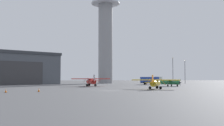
# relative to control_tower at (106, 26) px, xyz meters

# --- Properties ---
(ground_plane) EXTENTS (400.00, 400.00, 0.00)m
(ground_plane) POSITION_rel_control_tower_xyz_m (-4.29, -65.05, -24.81)
(ground_plane) COLOR #545456
(control_tower) EXTENTS (12.32, 12.32, 44.41)m
(control_tower) POSITION_rel_control_tower_xyz_m (0.00, 0.00, 0.00)
(control_tower) COLOR gray
(control_tower) RESTS_ON ground_plane
(hangar) EXTENTS (40.03, 37.79, 11.51)m
(hangar) POSITION_rel_control_tower_xyz_m (-37.32, -12.83, -19.04)
(hangar) COLOR #4C5159
(hangar) RESTS_ON ground_plane
(airplane_yellow) EXTENTS (9.50, 7.55, 2.90)m
(airplane_yellow) POSITION_rel_control_tower_xyz_m (5.62, -60.77, -23.46)
(airplane_yellow) COLOR gold
(airplane_yellow) RESTS_ON ground_plane
(airplane_green) EXTENTS (7.50, 7.08, 2.64)m
(airplane_green) POSITION_rel_control_tower_xyz_m (14.37, -43.41, -23.58)
(airplane_green) COLOR #287A42
(airplane_green) RESTS_ON ground_plane
(airplane_red) EXTENTS (10.72, 8.37, 3.15)m
(airplane_red) POSITION_rel_control_tower_xyz_m (-7.02, -41.10, -23.34)
(airplane_red) COLOR red
(airplane_red) RESTS_ON ground_plane
(truck_box_blue) EXTENTS (7.42, 5.27, 2.69)m
(truck_box_blue) POSITION_rel_control_tower_xyz_m (13.87, -24.37, -23.24)
(truck_box_blue) COLOR #38383D
(truck_box_blue) RESTS_ON ground_plane
(light_post_west) EXTENTS (0.44, 0.44, 10.35)m
(light_post_west) POSITION_rel_control_tower_xyz_m (25.33, -13.59, -18.77)
(light_post_west) COLOR #38383D
(light_post_west) RESTS_ON ground_plane
(light_post_east) EXTENTS (0.44, 0.44, 9.55)m
(light_post_east) POSITION_rel_control_tower_xyz_m (31.13, -11.19, -19.19)
(light_post_east) COLOR #38383D
(light_post_east) RESTS_ON ground_plane
(traffic_cone_near_right) EXTENTS (0.36, 0.36, 0.68)m
(traffic_cone_near_right) POSITION_rel_control_tower_xyz_m (-16.30, -68.69, -24.47)
(traffic_cone_near_right) COLOR black
(traffic_cone_near_right) RESTS_ON ground_plane
(traffic_cone_mid_apron) EXTENTS (0.36, 0.36, 0.68)m
(traffic_cone_mid_apron) POSITION_rel_control_tower_xyz_m (-21.03, -70.68, -24.47)
(traffic_cone_mid_apron) COLOR black
(traffic_cone_mid_apron) RESTS_ON ground_plane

